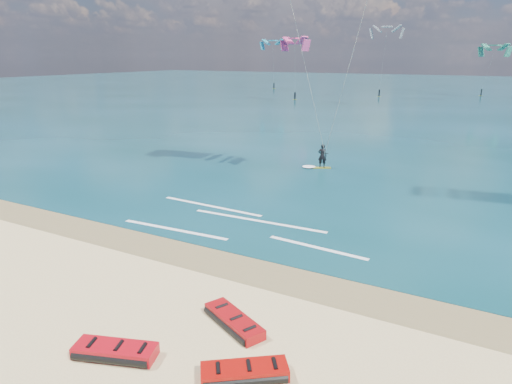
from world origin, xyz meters
TOP-DOWN VIEW (x-y plane):
  - ground at (0.00, 40.00)m, footprint 320.00×320.00m
  - wet_sand_strip at (0.00, 3.00)m, footprint 320.00×2.40m
  - sea at (0.00, 104.00)m, footprint 320.00×200.00m
  - packed_kite_left at (2.06, -3.74)m, footprint 2.85×1.94m
  - packed_kite_mid at (4.27, -0.75)m, footprint 2.90×2.16m
  - packed_kite_right at (5.81, -2.75)m, footprint 2.75×2.42m
  - kitesurfer_main at (0.36, 17.45)m, footprint 9.36×8.25m
  - shoreline_foam at (-0.48, 7.23)m, footprint 13.26×4.48m
  - distant_kites at (-9.17, 82.14)m, footprint 78.65×31.24m

SIDE VIEW (x-z plane):
  - ground at x=0.00m, z-range 0.00..0.00m
  - packed_kite_left at x=2.06m, z-range -0.21..0.21m
  - packed_kite_mid at x=4.27m, z-range -0.20..0.20m
  - packed_kite_right at x=5.81m, z-range -0.21..0.21m
  - wet_sand_strip at x=0.00m, z-range 0.00..0.01m
  - sea at x=0.00m, z-range 0.00..0.04m
  - shoreline_foam at x=-0.48m, z-range 0.04..0.05m
  - distant_kites at x=-9.17m, z-range -1.09..12.55m
  - kitesurfer_main at x=0.36m, z-range 0.31..18.93m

